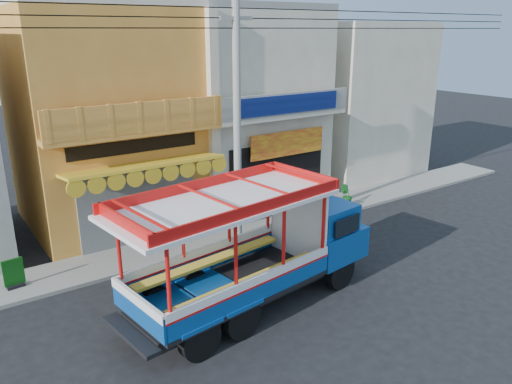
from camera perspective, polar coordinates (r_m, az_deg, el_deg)
ground at (r=16.32m, az=7.36°, el=-8.49°), size 90.00×90.00×0.00m
sidewalk at (r=19.17m, az=-0.62°, el=-3.97°), size 30.00×2.00×0.12m
shophouse_left at (r=19.86m, az=-17.02°, el=8.18°), size 6.00×7.50×8.24m
shophouse_right at (r=22.39m, az=-2.13°, el=9.99°), size 6.00×6.75×8.24m
party_pilaster at (r=18.25m, az=-4.80°, el=7.74°), size 0.35×0.30×8.00m
filler_building_right at (r=26.85m, az=10.73°, el=10.39°), size 6.00×6.00×7.60m
utility_pole at (r=16.85m, az=-1.77°, el=10.49°), size 28.00×0.26×9.00m
songthaew_truck at (r=13.73m, az=1.25°, el=-5.84°), size 7.77×3.35×3.51m
green_sign at (r=16.20m, az=-25.94°, el=-8.57°), size 0.58×0.31×0.89m
potted_plant_a at (r=20.38m, az=3.55°, el=-1.15°), size 0.99×1.02×0.87m
potted_plant_b at (r=21.38m, az=10.28°, el=-0.39°), size 0.66×0.65×0.94m
potted_plant_c at (r=20.98m, az=7.18°, el=-0.58°), size 0.54×0.54×0.94m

